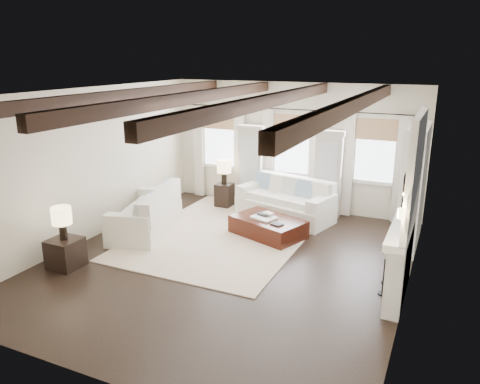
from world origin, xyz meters
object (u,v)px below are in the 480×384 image
at_px(sofa_back, 287,202).
at_px(side_table_front, 66,253).
at_px(sofa_left, 149,214).
at_px(side_table_back, 224,195).
at_px(ottoman, 268,227).

relative_size(sofa_back, side_table_front, 4.49).
distance_m(sofa_back, sofa_left, 3.30).
relative_size(sofa_left, side_table_back, 4.01).
distance_m(ottoman, side_table_back, 2.33).
bearing_deg(ottoman, sofa_back, 111.10).
bearing_deg(sofa_left, sofa_back, 40.37).
height_order(sofa_back, ottoman, sofa_back).
distance_m(sofa_back, ottoman, 1.32).
bearing_deg(side_table_back, sofa_back, -5.58).
bearing_deg(sofa_left, side_table_front, -98.16).
bearing_deg(side_table_back, side_table_front, -103.14).
xyz_separation_m(sofa_back, side_table_front, (-2.83, -4.35, -0.12)).
relative_size(sofa_back, ottoman, 1.62).
relative_size(ottoman, side_table_front, 2.77).
height_order(ottoman, side_table_front, side_table_front).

